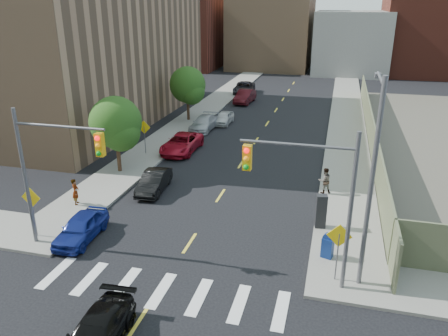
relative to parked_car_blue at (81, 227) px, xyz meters
The scene contains 28 objects.
sidewalk_nw 34.58m from the parked_car_blue, 93.73° to the left, with size 3.50×73.00×0.15m, color gray.
sidewalk_ne 36.96m from the parked_car_blue, 68.99° to the left, with size 3.50×73.00×0.15m, color gray.
fence_north 25.87m from the parked_car_blue, 54.28° to the left, with size 0.12×44.00×2.50m, color #555B3F.
building_nw 29.24m from the parked_car_blue, 125.66° to the left, with size 22.00×30.00×16.00m, color #8C6B4C.
bg_bldg_west 65.34m from the parked_car_blue, 104.68° to the left, with size 14.00×18.00×12.00m, color #592319.
bg_bldg_midwest 65.36m from the parked_car_blue, 90.44° to the left, with size 14.00×16.00×15.00m, color #8C6B4C.
bg_bldg_center 64.58m from the parked_car_blue, 77.91° to the left, with size 12.00×16.00×10.00m, color gray.
bg_bldg_east 70.96m from the parked_car_blue, 67.07° to the left, with size 18.00×18.00×16.00m, color #592319.
signal_nw 4.02m from the parked_car_blue, 115.87° to the right, with size 4.59×0.30×7.00m.
signal_ne 12.16m from the parked_car_blue, ahead, with size 4.59×0.30×7.00m.
streetlight_ne 14.44m from the parked_car_blue, ahead, with size 0.25×3.70×9.00m.
warn_sign_nw 2.70m from the parked_car_blue, 167.74° to the right, with size 1.06×0.06×2.83m.
warn_sign_ne 12.78m from the parked_car_blue, ahead, with size 1.06×0.06×2.83m.
warn_sign_midwest 13.27m from the parked_car_blue, 100.03° to the left, with size 1.06×0.06×2.83m.
tree_west_near 9.80m from the parked_car_blue, 105.47° to the left, with size 3.66×3.64×5.52m.
tree_west_far 24.34m from the parked_car_blue, 95.95° to the left, with size 3.66×3.64×5.52m.
parked_car_blue is the anchor object (origin of this frame).
parked_car_black 6.73m from the parked_car_blue, 79.97° to the left, with size 1.37×3.93×1.30m, color black.
parked_car_red 14.52m from the parked_car_blue, 89.18° to the left, with size 2.38×5.16×1.43m, color #A81024.
parked_car_silver 21.14m from the parked_car_blue, 89.89° to the left, with size 1.86×4.57×1.33m, color #9EA1A5.
parked_car_white 23.83m from the parked_car_blue, 86.87° to the left, with size 1.48×3.67×1.25m, color silver.
parked_car_maroon 33.87m from the parked_car_blue, 87.80° to the left, with size 1.66×4.75×1.57m, color #3D0C12.
parked_car_grey 39.35m from the parked_car_blue, 90.00° to the left, with size 2.53×5.48×1.52m, color black.
black_sedan 8.14m from the parked_car_blue, 54.75° to the right, with size 1.71×4.21×1.22m, color black.
mailbox 12.35m from the parked_car_blue, ahead, with size 0.61×0.53×1.27m.
payphone 12.52m from the parked_car_blue, 19.42° to the left, with size 0.55×0.45×1.85m, color black.
pedestrian_west 4.14m from the parked_car_blue, 125.66° to the left, with size 0.58×0.38×1.60m, color gray.
pedestrian_east 14.71m from the parked_car_blue, 36.63° to the left, with size 0.81×0.63×1.66m, color gray.
Camera 1 is at (6.60, -10.25, 11.48)m, focal length 35.00 mm.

